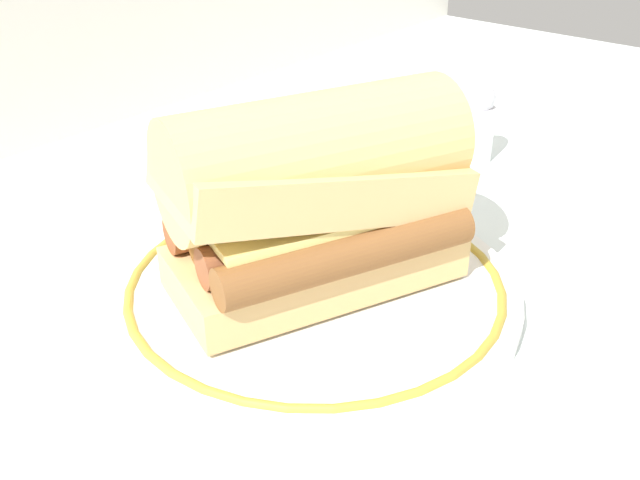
{
  "coord_description": "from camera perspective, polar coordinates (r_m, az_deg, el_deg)",
  "views": [
    {
      "loc": [
        -0.31,
        -0.26,
        0.27
      ],
      "look_at": [
        -0.01,
        -0.0,
        0.04
      ],
      "focal_mm": 41.14,
      "sensor_mm": 36.0,
      "label": 1
    }
  ],
  "objects": [
    {
      "name": "ground_plane",
      "position": [
        0.48,
        0.35,
        -4.11
      ],
      "size": [
        1.5,
        1.5,
        0.0
      ],
      "primitive_type": "plane",
      "color": "silver"
    },
    {
      "name": "plate",
      "position": [
        0.47,
        0.0,
        -3.96
      ],
      "size": [
        0.26,
        0.26,
        0.01
      ],
      "color": "white",
      "rests_on": "ground_plane"
    },
    {
      "name": "sausage_sandwich",
      "position": [
        0.44,
        0.0,
        3.49
      ],
      "size": [
        0.2,
        0.15,
        0.12
      ],
      "rotation": [
        0.0,
        0.0,
        -0.38
      ],
      "color": "tan",
      "rests_on": "plate"
    },
    {
      "name": "salt_shaker",
      "position": [
        0.68,
        12.16,
        8.88
      ],
      "size": [
        0.03,
        0.03,
        0.07
      ],
      "color": "white",
      "rests_on": "ground_plane"
    }
  ]
}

